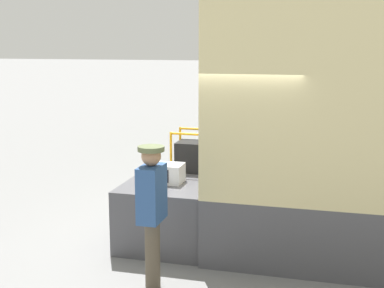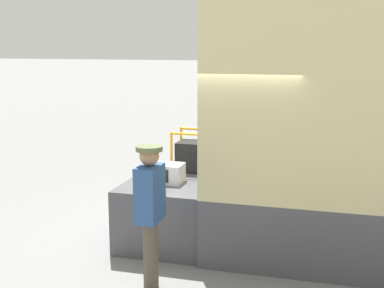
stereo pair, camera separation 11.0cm
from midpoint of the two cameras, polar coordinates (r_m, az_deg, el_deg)
The scene contains 5 objects.
ground_plane at distance 8.06m, azimuth 3.04°, elevation -10.07°, with size 160.00×160.00×0.00m, color gray.
tailgate_deck at distance 8.07m, azimuth -1.28°, elevation -6.65°, with size 1.25×2.09×0.91m, color #4C4C51.
microwave at distance 7.63m, azimuth -2.54°, elevation -3.10°, with size 0.53×0.37×0.27m.
portable_generator at distance 8.26m, azimuth 0.57°, elevation -1.27°, with size 0.57×0.53×0.64m.
worker_person at distance 6.23m, azimuth -4.00°, elevation -6.19°, with size 0.31×0.44×1.71m.
Camera 2 is at (1.72, -7.34, 2.86)m, focal length 50.00 mm.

